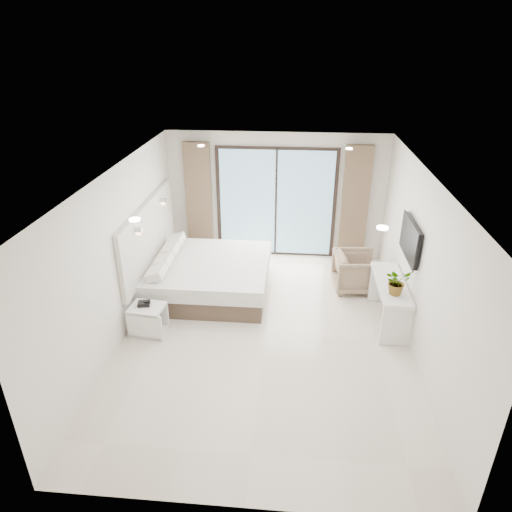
% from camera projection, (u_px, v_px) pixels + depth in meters
% --- Properties ---
extents(ground, '(6.20, 6.20, 0.00)m').
position_uv_depth(ground, '(266.00, 334.00, 7.54)').
color(ground, beige).
rests_on(ground, ground).
extents(room_shell, '(4.62, 6.22, 2.72)m').
position_uv_depth(room_shell, '(258.00, 224.00, 7.67)').
color(room_shell, silver).
rests_on(room_shell, ground).
extents(bed, '(2.24, 2.13, 0.76)m').
position_uv_depth(bed, '(208.00, 276.00, 8.66)').
color(bed, brown).
rests_on(bed, ground).
extents(nightstand, '(0.59, 0.51, 0.49)m').
position_uv_depth(nightstand, '(148.00, 319.00, 7.48)').
color(nightstand, white).
rests_on(nightstand, ground).
extents(phone, '(0.22, 0.18, 0.06)m').
position_uv_depth(phone, '(144.00, 304.00, 7.39)').
color(phone, black).
rests_on(phone, nightstand).
extents(console_desk, '(0.47, 1.49, 0.77)m').
position_uv_depth(console_desk, '(390.00, 293.00, 7.63)').
color(console_desk, white).
rests_on(console_desk, ground).
extents(plant, '(0.52, 0.55, 0.34)m').
position_uv_depth(plant, '(397.00, 284.00, 7.13)').
color(plant, '#33662D').
rests_on(plant, console_desk).
extents(armchair, '(0.80, 0.84, 0.81)m').
position_uv_depth(armchair, '(356.00, 270.00, 8.71)').
color(armchair, '#9C8766').
rests_on(armchair, ground).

